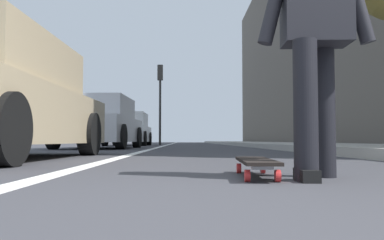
% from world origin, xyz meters
% --- Properties ---
extents(ground_plane, '(80.00, 80.00, 0.00)m').
position_xyz_m(ground_plane, '(10.00, 0.00, 0.00)').
color(ground_plane, '#38383D').
extents(lane_stripe_white, '(52.00, 0.16, 0.01)m').
position_xyz_m(lane_stripe_white, '(20.00, 1.25, 0.00)').
color(lane_stripe_white, silver).
rests_on(lane_stripe_white, ground).
extents(sidewalk_curb, '(52.00, 3.20, 0.14)m').
position_xyz_m(sidewalk_curb, '(18.00, -3.47, 0.07)').
color(sidewalk_curb, '#9E9B93').
rests_on(sidewalk_curb, ground).
extents(building_facade, '(40.00, 1.20, 13.21)m').
position_xyz_m(building_facade, '(22.00, -6.46, 6.60)').
color(building_facade, '#5D564D').
rests_on(building_facade, ground).
extents(skateboard, '(0.85, 0.25, 0.11)m').
position_xyz_m(skateboard, '(1.58, -0.09, 0.09)').
color(skateboard, red).
rests_on(skateboard, ground).
extents(skater_person, '(0.45, 0.72, 1.64)m').
position_xyz_m(skater_person, '(1.44, -0.44, 0.94)').
color(skater_person, black).
rests_on(skater_person, ground).
extents(parked_car_mid, '(4.18, 2.16, 1.49)m').
position_xyz_m(parked_car_mid, '(10.86, 2.86, 0.72)').
color(parked_car_mid, silver).
rests_on(parked_car_mid, ground).
extents(parked_car_far, '(4.27, 1.87, 1.48)m').
position_xyz_m(parked_car_far, '(17.40, 2.92, 0.71)').
color(parked_car_far, silver).
rests_on(parked_car_far, ground).
extents(traffic_light, '(0.33, 0.28, 4.20)m').
position_xyz_m(traffic_light, '(20.04, 1.65, 2.90)').
color(traffic_light, '#2D2D2D').
rests_on(traffic_light, ground).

